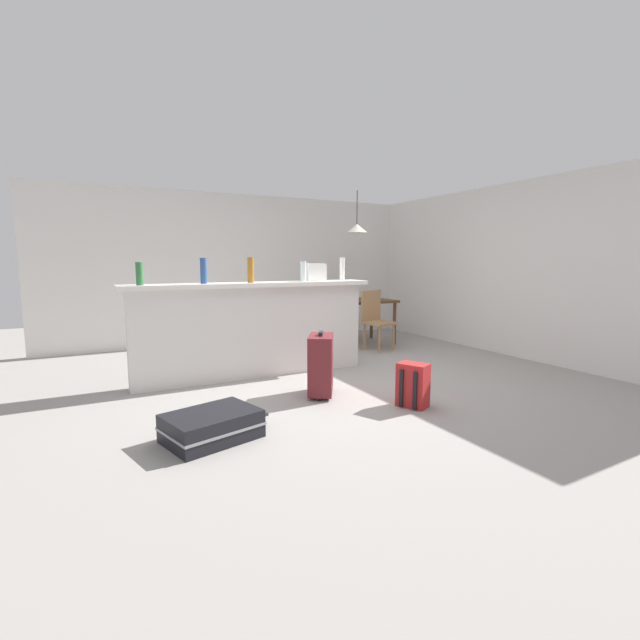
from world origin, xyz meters
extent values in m
cube|color=gray|center=(0.00, 0.00, -0.03)|extent=(13.00, 13.00, 0.05)
cube|color=silver|center=(0.00, 3.05, 1.25)|extent=(6.60, 0.10, 2.50)
cube|color=silver|center=(3.05, 0.30, 1.25)|extent=(0.10, 6.00, 2.50)
cube|color=silver|center=(-0.72, 0.58, 0.54)|extent=(2.80, 0.20, 1.08)
cube|color=white|center=(-0.72, 0.58, 1.11)|extent=(2.96, 0.40, 0.05)
cylinder|color=#2D6B38|center=(-1.97, 0.53, 1.25)|extent=(0.07, 0.07, 0.24)
cylinder|color=#284C89|center=(-1.30, 0.57, 1.28)|extent=(0.07, 0.07, 0.28)
cylinder|color=#9E661E|center=(-0.77, 0.54, 1.28)|extent=(0.07, 0.07, 0.29)
cylinder|color=silver|center=(-0.10, 0.52, 1.26)|extent=(0.07, 0.07, 0.24)
cylinder|color=silver|center=(0.50, 0.60, 1.28)|extent=(0.07, 0.07, 0.29)
cube|color=silver|center=(0.11, 0.63, 1.24)|extent=(0.26, 0.18, 0.22)
cube|color=#4C331E|center=(1.54, 1.84, 0.72)|extent=(1.10, 0.80, 0.04)
cylinder|color=#4C331E|center=(1.05, 1.50, 0.35)|extent=(0.06, 0.06, 0.70)
cylinder|color=#4C331E|center=(2.03, 1.50, 0.35)|extent=(0.06, 0.06, 0.70)
cylinder|color=#4C331E|center=(1.05, 2.18, 0.35)|extent=(0.06, 0.06, 0.70)
cylinder|color=#4C331E|center=(2.03, 2.18, 0.35)|extent=(0.06, 0.06, 0.70)
cube|color=#9E754C|center=(1.51, 1.20, 0.43)|extent=(0.47, 0.47, 0.04)
cube|color=#9E754C|center=(1.48, 1.38, 0.69)|extent=(0.40, 0.12, 0.48)
cylinder|color=#9E754C|center=(1.39, 1.01, 0.21)|extent=(0.04, 0.04, 0.41)
cylinder|color=#9E754C|center=(1.70, 1.08, 0.21)|extent=(0.04, 0.04, 0.41)
cylinder|color=#9E754C|center=(1.33, 1.32, 0.21)|extent=(0.04, 0.04, 0.41)
cylinder|color=#9E754C|center=(1.64, 1.39, 0.21)|extent=(0.04, 0.04, 0.41)
cube|color=#9E754C|center=(1.61, 2.51, 0.43)|extent=(0.47, 0.47, 0.04)
cube|color=#9E754C|center=(1.58, 2.34, 0.69)|extent=(0.40, 0.12, 0.48)
cylinder|color=#9E754C|center=(1.80, 2.64, 0.21)|extent=(0.04, 0.04, 0.41)
cylinder|color=#9E754C|center=(1.49, 2.70, 0.21)|extent=(0.04, 0.04, 0.41)
cylinder|color=#9E754C|center=(1.74, 2.32, 0.21)|extent=(0.04, 0.04, 0.41)
cylinder|color=#9E754C|center=(1.42, 2.39, 0.21)|extent=(0.04, 0.04, 0.41)
cylinder|color=black|center=(1.45, 1.77, 2.23)|extent=(0.01, 0.01, 0.54)
cone|color=white|center=(1.45, 1.77, 1.91)|extent=(0.34, 0.34, 0.14)
sphere|color=white|center=(1.45, 1.77, 1.83)|extent=(0.07, 0.07, 0.07)
cube|color=black|center=(-1.65, -1.08, 0.11)|extent=(0.78, 0.65, 0.22)
cube|color=gray|center=(-1.65, -1.08, 0.11)|extent=(0.80, 0.66, 0.02)
cube|color=#2D2D33|center=(-1.26, -0.97, 0.11)|extent=(0.18, 0.21, 0.02)
cube|color=red|center=(0.25, -1.17, 0.21)|extent=(0.28, 0.33, 0.42)
cube|color=maroon|center=(0.35, -1.13, 0.14)|extent=(0.15, 0.22, 0.19)
cube|color=black|center=(0.19, -1.28, 0.19)|extent=(0.04, 0.04, 0.36)
cube|color=black|center=(0.13, -1.15, 0.19)|extent=(0.04, 0.04, 0.36)
cube|color=maroon|center=(-0.37, -0.45, 0.33)|extent=(0.43, 0.50, 0.60)
cylinder|color=black|center=(-0.27, -0.29, 0.03)|extent=(0.06, 0.07, 0.06)
cylinder|color=black|center=(-0.46, -0.61, 0.03)|extent=(0.06, 0.07, 0.06)
cube|color=#232328|center=(-0.37, -0.45, 0.65)|extent=(0.11, 0.14, 0.04)
camera|label=1|loc=(-2.42, -4.40, 1.38)|focal=24.82mm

